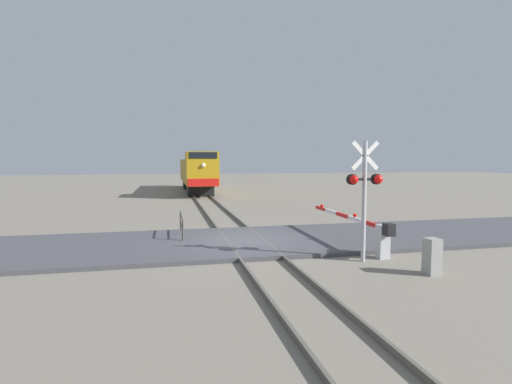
# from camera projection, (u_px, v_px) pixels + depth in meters

# --- Properties ---
(ground_plane) EXTENTS (160.00, 160.00, 0.00)m
(ground_plane) POSITION_uv_depth(u_px,v_px,m) (245.00, 243.00, 15.38)
(ground_plane) COLOR gray
(rail_track_left) EXTENTS (0.08, 80.00, 0.15)m
(rail_track_left) POSITION_uv_depth(u_px,v_px,m) (227.00, 242.00, 15.22)
(rail_track_left) COLOR #59544C
(rail_track_left) RESTS_ON ground_plane
(rail_track_right) EXTENTS (0.08, 80.00, 0.15)m
(rail_track_right) POSITION_uv_depth(u_px,v_px,m) (263.00, 240.00, 15.53)
(rail_track_right) COLOR #59544C
(rail_track_right) RESTS_ON ground_plane
(road_surface) EXTENTS (36.00, 5.70, 0.15)m
(road_surface) POSITION_uv_depth(u_px,v_px,m) (245.00, 241.00, 15.38)
(road_surface) COLOR #47474C
(road_surface) RESTS_ON ground_plane
(locomotive) EXTENTS (2.73, 16.77, 4.00)m
(locomotive) POSITION_uv_depth(u_px,v_px,m) (196.00, 172.00, 40.42)
(locomotive) COLOR black
(locomotive) RESTS_ON ground_plane
(crossing_signal) EXTENTS (1.18, 0.33, 3.87)m
(crossing_signal) POSITION_uv_depth(u_px,v_px,m) (365.00, 187.00, 12.41)
(crossing_signal) COLOR #ADADB2
(crossing_signal) RESTS_ON ground_plane
(crossing_gate) EXTENTS (0.36, 6.46, 1.23)m
(crossing_gate) POSITION_uv_depth(u_px,v_px,m) (369.00, 230.00, 13.85)
(crossing_gate) COLOR silver
(crossing_gate) RESTS_ON ground_plane
(utility_cabinet) EXTENTS (0.37, 0.43, 1.04)m
(utility_cabinet) POSITION_uv_depth(u_px,v_px,m) (432.00, 256.00, 11.13)
(utility_cabinet) COLOR #999993
(utility_cabinet) RESTS_ON ground_plane
(guard_railing) EXTENTS (0.08, 2.70, 0.95)m
(guard_railing) POSITION_uv_depth(u_px,v_px,m) (182.00, 223.00, 16.43)
(guard_railing) COLOR #4C4742
(guard_railing) RESTS_ON ground_plane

